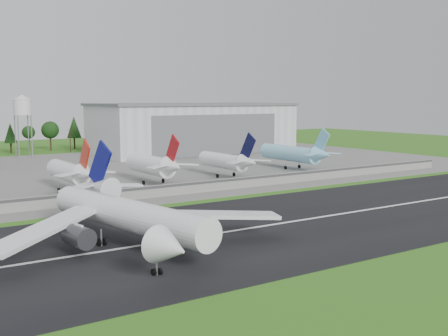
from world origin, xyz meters
TOP-DOWN VIEW (x-y plane):
  - ground at (0.00, 0.00)m, footprint 600.00×600.00m
  - runway at (0.00, 10.00)m, footprint 320.00×60.00m
  - runway_centerline at (0.00, 10.00)m, footprint 220.00×1.00m
  - apron at (0.00, 120.00)m, footprint 320.00×150.00m
  - blast_fence at (0.00, 54.99)m, footprint 240.00×0.61m
  - hangar_east at (75.00, 164.92)m, footprint 102.00×47.00m
  - water_tower at (-5.00, 185.00)m, footprint 8.40×8.40m
  - utility_poles at (0.00, 200.00)m, footprint 230.00×3.00m
  - treeline at (0.00, 215.00)m, footprint 320.00×16.00m
  - main_airliner at (-30.31, 9.57)m, footprint 56.36×59.06m
  - parked_jet_red_a at (-18.64, 76.55)m, footprint 7.36×31.29m
  - parked_jet_red_b at (8.67, 76.59)m, footprint 7.36×31.29m
  - parked_jet_navy at (36.84, 76.52)m, footprint 7.36×31.29m
  - parked_jet_skyblue at (71.69, 81.59)m, footprint 7.36×37.29m

SIDE VIEW (x-z plane):
  - ground at x=0.00m, z-range 0.00..0.00m
  - utility_poles at x=0.00m, z-range -6.00..6.00m
  - treeline at x=0.00m, z-range -11.00..11.00m
  - runway at x=0.00m, z-range 0.00..0.10m
  - apron at x=0.00m, z-range 0.00..0.10m
  - runway_centerline at x=0.00m, z-range 0.10..0.12m
  - blast_fence at x=0.00m, z-range 0.06..3.56m
  - main_airliner at x=-30.31m, z-range -4.19..13.98m
  - parked_jet_navy at x=36.84m, z-range -2.27..14.18m
  - parked_jet_red_a at x=-18.64m, z-range -2.21..14.39m
  - parked_jet_skyblue at x=71.69m, z-range -2.14..14.71m
  - parked_jet_red_b at x=8.67m, z-range -2.08..14.80m
  - hangar_east at x=75.00m, z-range 0.03..25.23m
  - water_tower at x=-5.00m, z-range 9.85..39.25m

